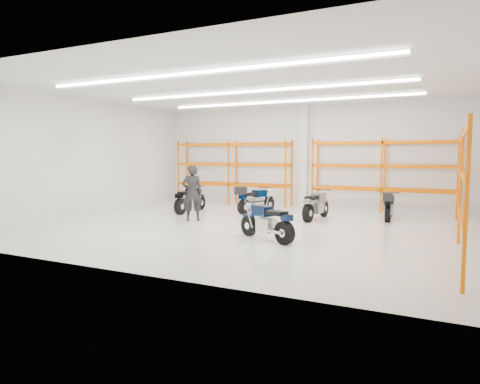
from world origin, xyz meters
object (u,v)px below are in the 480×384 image
at_px(motorcycle_back_b, 254,200).
at_px(structural_column, 304,156).
at_px(motorcycle_main, 268,223).
at_px(motorcycle_back_d, 389,206).
at_px(motorcycle_back_a, 189,200).
at_px(motorcycle_back_c, 315,206).
at_px(standing_man, 192,193).

relative_size(motorcycle_back_b, structural_column, 0.47).
height_order(motorcycle_main, motorcycle_back_d, motorcycle_back_d).
xyz_separation_m(motorcycle_back_a, structural_column, (3.59, 3.79, 1.75)).
bearing_deg(motorcycle_back_b, motorcycle_back_d, 5.98).
bearing_deg(motorcycle_main, motorcycle_back_a, 142.48).
xyz_separation_m(motorcycle_main, motorcycle_back_c, (0.09, 4.22, 0.02)).
xyz_separation_m(motorcycle_back_a, motorcycle_back_c, (5.12, 0.35, 0.00)).
distance_m(motorcycle_back_b, structural_column, 3.56).
distance_m(motorcycle_main, motorcycle_back_a, 6.34).
bearing_deg(motorcycle_back_a, motorcycle_main, -37.52).
height_order(motorcycle_back_b, motorcycle_back_c, motorcycle_back_b).
relative_size(motorcycle_main, motorcycle_back_c, 0.90).
distance_m(motorcycle_main, structural_column, 7.98).
height_order(motorcycle_back_b, standing_man, standing_man).
bearing_deg(motorcycle_back_b, motorcycle_main, -61.49).
relative_size(motorcycle_back_a, motorcycle_back_c, 1.00).
bearing_deg(structural_column, motorcycle_back_a, -133.43).
bearing_deg(structural_column, motorcycle_back_c, -66.01).
distance_m(motorcycle_back_c, standing_man, 4.42).
bearing_deg(motorcycle_back_a, standing_man, -54.26).
relative_size(motorcycle_back_d, structural_column, 0.45).
xyz_separation_m(motorcycle_back_a, standing_man, (1.28, -1.78, 0.49)).
height_order(motorcycle_back_c, standing_man, standing_man).
distance_m(motorcycle_back_d, structural_column, 4.90).
bearing_deg(motorcycle_back_c, motorcycle_back_d, 24.04).
distance_m(motorcycle_back_a, standing_man, 2.25).
bearing_deg(structural_column, standing_man, -112.46).
xyz_separation_m(motorcycle_back_a, motorcycle_back_d, (7.49, 1.41, -0.00)).
xyz_separation_m(standing_man, structural_column, (2.30, 5.57, 1.26)).
xyz_separation_m(motorcycle_main, motorcycle_back_a, (-5.03, 3.86, 0.02)).
xyz_separation_m(motorcycle_back_d, standing_man, (-6.21, -3.20, 0.50)).
distance_m(motorcycle_main, standing_man, 4.31).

